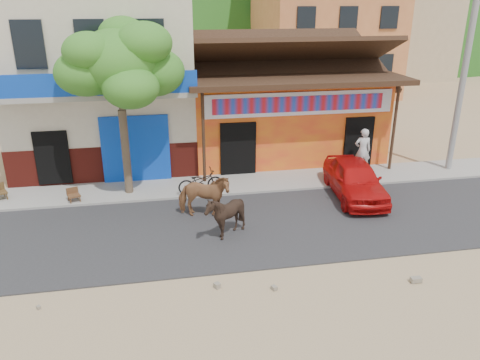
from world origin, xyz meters
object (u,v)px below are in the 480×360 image
object	(u,v)px
scooter	(200,181)
cow_tan	(204,196)
utility_pole	(465,69)
red_car	(355,179)
cafe_chair_left	(73,190)
tree	(122,110)
cow_dark	(225,215)
pedestrian	(363,150)

from	to	relation	value
scooter	cow_tan	bearing A→B (deg)	168.47
utility_pole	scooter	size ratio (longest dim) A/B	4.96
utility_pole	red_car	world-z (taller)	utility_pole
cafe_chair_left	red_car	bearing A→B (deg)	-28.22
tree	cow_tan	world-z (taller)	tree
tree	red_car	distance (m)	8.41
cow_dark	scooter	distance (m)	3.36
cow_tan	cow_dark	distance (m)	1.54
red_car	cafe_chair_left	bearing A→B (deg)	179.00
red_car	pedestrian	size ratio (longest dim) A/B	2.18
utility_pole	cow_dark	size ratio (longest dim) A/B	5.77
red_car	pedestrian	bearing A→B (deg)	66.20
cow_tan	tree	bearing A→B (deg)	59.53
cow_tan	red_car	size ratio (longest dim) A/B	0.44
utility_pole	scooter	xyz separation A→B (m)	(-10.28, -0.70, -3.58)
pedestrian	tree	bearing A→B (deg)	10.53
scooter	cafe_chair_left	size ratio (longest dim) A/B	1.91
cow_dark	red_car	world-z (taller)	cow_dark
tree	cow_dark	xyz separation A→B (m)	(2.92, -3.83, -2.39)
cow_tan	cow_dark	size ratio (longest dim) A/B	1.23
utility_pole	cafe_chair_left	world-z (taller)	utility_pole
tree	cow_tan	size ratio (longest dim) A/B	3.53
utility_pole	cow_tan	xyz separation A→B (m)	(-10.35, -2.56, -3.36)
scooter	cafe_chair_left	world-z (taller)	scooter
red_car	pedestrian	distance (m)	2.49
utility_pole	cafe_chair_left	bearing A→B (deg)	-177.26
utility_pole	scooter	bearing A→B (deg)	-176.10
scooter	tree	bearing A→B (deg)	69.47
red_car	cafe_chair_left	xyz separation A→B (m)	(-9.71, 1.16, -0.16)
scooter	pedestrian	xyz separation A→B (m)	(6.58, 0.99, 0.47)
utility_pole	cow_tan	world-z (taller)	utility_pole
cow_dark	red_car	distance (m)	5.41
cow_tan	cafe_chair_left	xyz separation A→B (m)	(-4.29, 1.86, -0.22)
cow_tan	cafe_chair_left	size ratio (longest dim) A/B	2.01
tree	cafe_chair_left	xyz separation A→B (m)	(-1.83, -0.50, -2.58)
utility_pole	cow_dark	distance (m)	11.19
cow_tan	red_car	distance (m)	5.47
cow_tan	utility_pole	bearing A→B (deg)	-62.70
cow_dark	pedestrian	world-z (taller)	pedestrian
pedestrian	cow_dark	bearing A→B (deg)	42.41
pedestrian	cafe_chair_left	size ratio (longest dim) A/B	2.12
pedestrian	red_car	bearing A→B (deg)	67.83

